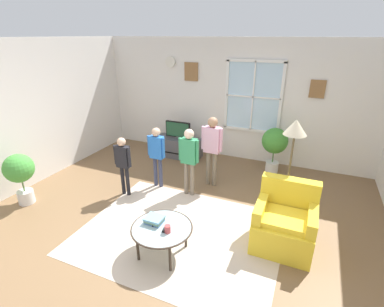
% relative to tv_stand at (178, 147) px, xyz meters
% --- Properties ---
extents(ground_plane, '(6.62, 6.79, 0.02)m').
position_rel_tv_stand_xyz_m(ground_plane, '(1.06, -2.60, -0.23)').
color(ground_plane, brown).
extents(back_wall, '(6.02, 0.17, 2.60)m').
position_rel_tv_stand_xyz_m(back_wall, '(1.08, 0.56, 1.08)').
color(back_wall, silver).
rests_on(back_wall, ground_plane).
extents(side_wall_left, '(0.12, 6.19, 2.60)m').
position_rel_tv_stand_xyz_m(side_wall_left, '(-2.00, -2.60, 1.08)').
color(side_wall_left, silver).
rests_on(side_wall_left, ground_plane).
extents(area_rug, '(2.80, 2.19, 0.01)m').
position_rel_tv_stand_xyz_m(area_rug, '(1.25, -2.51, -0.22)').
color(area_rug, '#C6B29E').
rests_on(area_rug, ground_plane).
extents(tv_stand, '(1.06, 0.45, 0.45)m').
position_rel_tv_stand_xyz_m(tv_stand, '(0.00, 0.00, 0.00)').
color(tv_stand, '#4C4C51').
rests_on(tv_stand, ground_plane).
extents(television, '(0.59, 0.08, 0.39)m').
position_rel_tv_stand_xyz_m(television, '(0.00, -0.00, 0.43)').
color(television, '#4C4C4C').
rests_on(television, tv_stand).
extents(armchair, '(0.76, 0.74, 0.87)m').
position_rel_tv_stand_xyz_m(armchair, '(2.62, -2.15, 0.10)').
color(armchair, yellow).
rests_on(armchair, ground_plane).
extents(coffee_table, '(0.79, 0.79, 0.41)m').
position_rel_tv_stand_xyz_m(coffee_table, '(1.21, -2.96, 0.16)').
color(coffee_table, '#99B2B7').
rests_on(coffee_table, ground_plane).
extents(book_stack, '(0.23, 0.20, 0.08)m').
position_rel_tv_stand_xyz_m(book_stack, '(1.08, -2.91, 0.23)').
color(book_stack, '#537DAB').
rests_on(book_stack, coffee_table).
extents(cup, '(0.08, 0.08, 0.10)m').
position_rel_tv_stand_xyz_m(cup, '(1.33, -3.02, 0.23)').
color(cup, '#BF3F3F').
rests_on(cup, coffee_table).
extents(remote_near_books, '(0.08, 0.15, 0.02)m').
position_rel_tv_stand_xyz_m(remote_near_books, '(1.11, -2.93, 0.20)').
color(remote_near_books, black).
rests_on(remote_near_books, coffee_table).
extents(remote_near_cup, '(0.06, 0.14, 0.02)m').
position_rel_tv_stand_xyz_m(remote_near_cup, '(1.27, -2.98, 0.20)').
color(remote_near_cup, black).
rests_on(remote_near_cup, coffee_table).
extents(person_green_shirt, '(0.37, 0.17, 1.22)m').
position_rel_tv_stand_xyz_m(person_green_shirt, '(0.93, -1.46, 0.54)').
color(person_green_shirt, '#726656').
rests_on(person_green_shirt, ground_plane).
extents(person_pink_shirt, '(0.40, 0.18, 1.32)m').
position_rel_tv_stand_xyz_m(person_pink_shirt, '(1.16, -0.97, 0.60)').
color(person_pink_shirt, '#726656').
rests_on(person_pink_shirt, ground_plane).
extents(person_black_shirt, '(0.32, 0.15, 1.07)m').
position_rel_tv_stand_xyz_m(person_black_shirt, '(-0.10, -1.92, 0.45)').
color(person_black_shirt, black).
rests_on(person_black_shirt, ground_plane).
extents(person_blue_shirt, '(0.35, 0.16, 1.15)m').
position_rel_tv_stand_xyz_m(person_blue_shirt, '(0.27, -1.42, 0.49)').
color(person_blue_shirt, '#333851').
rests_on(person_blue_shirt, ground_plane).
extents(potted_plant_by_window, '(0.51, 0.51, 0.95)m').
position_rel_tv_stand_xyz_m(potted_plant_by_window, '(2.14, 0.02, 0.41)').
color(potted_plant_by_window, silver).
rests_on(potted_plant_by_window, ground_plane).
extents(potted_plant_corner, '(0.47, 0.47, 0.88)m').
position_rel_tv_stand_xyz_m(potted_plant_corner, '(-1.49, -2.81, 0.36)').
color(potted_plant_corner, silver).
rests_on(potted_plant_corner, ground_plane).
extents(floor_lamp, '(0.32, 0.32, 1.58)m').
position_rel_tv_stand_xyz_m(floor_lamp, '(2.55, -1.50, 1.09)').
color(floor_lamp, black).
rests_on(floor_lamp, ground_plane).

